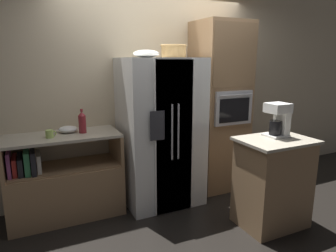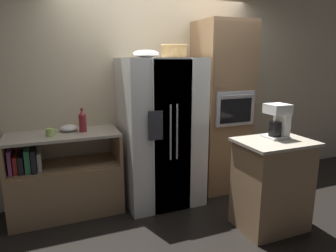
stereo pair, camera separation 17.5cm
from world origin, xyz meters
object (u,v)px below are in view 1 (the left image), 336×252
at_px(mixing_bowl, 68,129).
at_px(coffee_maker, 279,118).
at_px(wall_oven, 219,107).
at_px(mug, 50,134).
at_px(refrigerator, 161,132).
at_px(bottle_tall, 82,122).
at_px(fruit_bowl, 146,54).
at_px(wicker_basket, 174,51).

relative_size(mixing_bowl, coffee_maker, 0.58).
bearing_deg(coffee_maker, wall_oven, 91.92).
distance_m(mug, coffee_maker, 2.38).
distance_m(wall_oven, mixing_bowl, 1.94).
height_order(refrigerator, mixing_bowl, refrigerator).
xyz_separation_m(wall_oven, mug, (-2.13, -0.05, -0.13)).
distance_m(refrigerator, bottle_tall, 0.92).
height_order(fruit_bowl, coffee_maker, fruit_bowl).
bearing_deg(bottle_tall, coffee_maker, -29.99).
bearing_deg(fruit_bowl, refrigerator, 9.06).
bearing_deg(wall_oven, coffee_maker, -88.08).
relative_size(fruit_bowl, mixing_bowl, 1.43).
bearing_deg(fruit_bowl, wicker_basket, 7.97).
bearing_deg(wall_oven, mug, -178.67).
height_order(refrigerator, fruit_bowl, fruit_bowl).
bearing_deg(coffee_maker, fruit_bowl, 140.35).
height_order(mixing_bowl, coffee_maker, coffee_maker).
height_order(wall_oven, wicker_basket, wall_oven).
height_order(refrigerator, wall_oven, wall_oven).
bearing_deg(mixing_bowl, bottle_tall, -31.80).
distance_m(refrigerator, wicker_basket, 0.97).
bearing_deg(wicker_basket, wall_oven, 4.65).
bearing_deg(wicker_basket, bottle_tall, 175.56).
height_order(bottle_tall, mug, bottle_tall).
bearing_deg(refrigerator, mixing_bowl, 169.41).
bearing_deg(bottle_tall, mixing_bowl, 148.20).
xyz_separation_m(fruit_bowl, coffee_maker, (1.11, -0.92, -0.66)).
bearing_deg(mug, wall_oven, 1.33).
height_order(wall_oven, mug, wall_oven).
xyz_separation_m(bottle_tall, coffee_maker, (1.82, -1.05, 0.08)).
relative_size(refrigerator, fruit_bowl, 6.02).
height_order(fruit_bowl, bottle_tall, fruit_bowl).
relative_size(refrigerator, mixing_bowl, 8.60).
xyz_separation_m(refrigerator, wall_oven, (0.89, 0.08, 0.23)).
bearing_deg(refrigerator, bottle_tall, 173.30).
relative_size(bottle_tall, mug, 2.42).
xyz_separation_m(wicker_basket, coffee_maker, (0.74, -0.97, -0.70)).
relative_size(bottle_tall, mixing_bowl, 1.30).
height_order(wicker_basket, fruit_bowl, wicker_basket).
height_order(mug, mixing_bowl, mug).
height_order(wicker_basket, mug, wicker_basket).
xyz_separation_m(mug, mixing_bowl, (0.20, 0.16, -0.01)).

